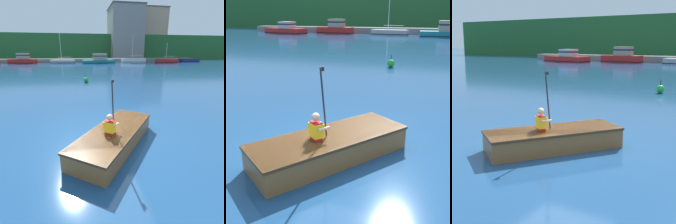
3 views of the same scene
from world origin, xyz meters
TOP-DOWN VIEW (x-y plane):
  - ground_plane at (0.00, 0.00)m, footprint 300.00×300.00m
  - shoreline_ridge at (0.00, 62.71)m, footprint 120.00×20.00m
  - waterfront_warehouse_left at (13.55, 54.29)m, footprint 9.80×12.01m
  - waterfront_office_block_center at (19.44, 57.71)m, footprint 8.98×7.80m
  - waterfront_apartment_right at (22.20, 58.48)m, footprint 10.86×11.58m
  - marina_dock at (0.00, 41.20)m, footprint 58.29×2.40m
  - moored_boat_dock_west_end at (-13.46, 38.31)m, footprint 6.05×2.62m
  - moored_boat_dock_west_inner at (11.89, 37.81)m, footprint 5.85×1.98m
  - moored_boat_dock_center_far at (26.64, 37.72)m, footprint 5.26×2.17m
  - moored_boat_dock_east_inner at (-4.81, 38.03)m, footprint 5.52×2.47m
  - moored_boat_dock_east_end at (3.33, 36.63)m, footprint 7.42×3.23m
  - moored_boat_outer_slip_west at (19.51, 35.70)m, footprint 5.41×2.20m
  - rowboat_foreground at (0.12, -0.32)m, footprint 2.95×3.45m
  - person_paddler at (-0.10, -0.62)m, footprint 0.45×0.45m
  - channel_buoy at (-0.40, 10.98)m, footprint 0.44×0.44m

SIDE VIEW (x-z plane):
  - ground_plane at x=0.00m, z-range 0.00..0.00m
  - channel_buoy at x=-0.40m, z-range -0.14..0.58m
  - rowboat_foreground at x=0.12m, z-range 0.03..0.55m
  - moored_boat_dock_east_inner at x=-4.81m, z-range -2.85..3.59m
  - moored_boat_dock_center_far at x=26.64m, z-range -0.03..0.78m
  - moored_boat_outer_slip_west at x=19.51m, z-range -1.80..2.65m
  - marina_dock at x=0.00m, z-range 0.00..0.90m
  - moored_boat_dock_west_inner at x=11.89m, z-range -2.64..3.66m
  - moored_boat_dock_east_end at x=3.33m, z-range -0.29..1.83m
  - person_paddler at x=-0.10m, z-range 0.06..1.51m
  - moored_boat_dock_west_end at x=-13.46m, z-range -0.29..1.93m
  - shoreline_ridge at x=0.00m, z-range 0.00..7.65m
  - waterfront_office_block_center at x=19.44m, z-range 0.01..11.52m
  - waterfront_warehouse_left at x=13.55m, z-range 0.01..15.48m
  - waterfront_apartment_right at x=22.20m, z-range 0.01..15.83m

